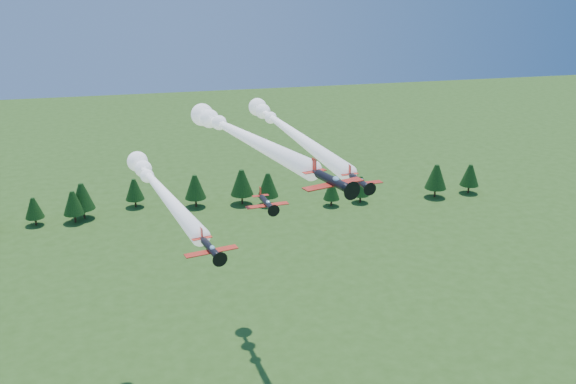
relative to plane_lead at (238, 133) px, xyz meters
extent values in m
cylinder|color=black|center=(7.27, -23.72, 0.00)|extent=(2.65, 5.69, 1.04)
cone|color=black|center=(8.24, -26.87, 0.00)|extent=(1.27, 1.20, 1.04)
cone|color=black|center=(8.42, -27.47, 0.00)|extent=(0.58, 0.58, 0.46)
cylinder|color=black|center=(8.47, -27.63, 0.00)|extent=(2.11, 0.68, 2.19)
cube|color=red|center=(7.39, -24.12, -0.33)|extent=(7.80, 3.61, 0.13)
cube|color=red|center=(6.19, -20.18, 0.05)|extent=(3.15, 1.74, 0.07)
cube|color=red|center=(6.16, -20.08, 0.89)|extent=(0.38, 0.98, 1.51)
ellipsoid|color=#8EC3DC|center=(7.55, -24.62, 0.42)|extent=(1.09, 1.42, 0.65)
sphere|color=white|center=(-1.86, 6.08, 0.00)|extent=(2.30, 2.30, 2.30)
sphere|color=white|center=(-2.98, 9.74, 0.00)|extent=(3.00, 3.00, 3.00)
sphere|color=white|center=(-4.10, 13.39, 0.00)|extent=(3.70, 3.70, 3.70)
cylinder|color=black|center=(-6.37, -16.71, -10.37)|extent=(1.99, 5.10, 0.93)
cone|color=black|center=(-5.74, -19.56, -10.37)|extent=(1.09, 1.02, 0.93)
cone|color=black|center=(-5.62, -20.11, -10.37)|extent=(0.49, 0.50, 0.41)
cylinder|color=black|center=(-5.59, -20.26, -10.37)|extent=(1.91, 0.46, 1.95)
cube|color=red|center=(-6.29, -17.07, -10.67)|extent=(6.98, 2.71, 0.11)
cube|color=red|center=(-7.09, -13.48, -10.33)|extent=(2.80, 1.35, 0.07)
cube|color=red|center=(-7.11, -13.39, -9.58)|extent=(0.27, 0.88, 1.35)
ellipsoid|color=#8EC3DC|center=(-6.19, -17.52, -10.00)|extent=(0.89, 1.23, 0.58)
sphere|color=white|center=(-13.39, 14.98, -10.37)|extent=(2.30, 2.30, 2.30)
sphere|color=white|center=(-14.27, 18.95, -10.37)|extent=(3.00, 3.00, 3.00)
sphere|color=white|center=(-15.15, 22.92, -10.37)|extent=(3.70, 3.70, 3.70)
cylinder|color=black|center=(14.91, -11.72, -4.74)|extent=(1.37, 4.79, 0.88)
cone|color=black|center=(15.20, -14.46, -4.74)|extent=(0.95, 0.88, 0.88)
cone|color=black|center=(15.26, -14.98, -4.74)|extent=(0.42, 0.43, 0.39)
cylinder|color=black|center=(15.27, -15.13, -4.74)|extent=(1.83, 0.23, 1.84)
cube|color=red|center=(14.95, -12.06, -5.02)|extent=(6.57, 1.86, 0.11)
cube|color=red|center=(14.58, -8.63, -4.70)|extent=(2.60, 1.01, 0.06)
cube|color=red|center=(14.57, -8.54, -4.00)|extent=(0.17, 0.84, 1.27)
ellipsoid|color=#8EC3DC|center=(14.99, -12.50, -4.39)|extent=(0.74, 1.11, 0.55)
sphere|color=white|center=(10.68, 28.01, -4.74)|extent=(2.30, 2.30, 2.30)
sphere|color=white|center=(10.13, 33.13, -4.74)|extent=(3.00, 3.00, 3.00)
sphere|color=white|center=(9.59, 38.25, -4.74)|extent=(3.70, 3.70, 3.70)
cylinder|color=black|center=(3.16, -5.25, -9.33)|extent=(1.35, 4.68, 0.85)
cone|color=black|center=(3.45, -7.92, -9.33)|extent=(0.93, 0.86, 0.85)
cone|color=black|center=(3.51, -8.43, -9.33)|extent=(0.41, 0.42, 0.38)
cylinder|color=black|center=(3.52, -8.57, -9.33)|extent=(1.79, 0.23, 1.79)
cube|color=red|center=(3.20, -5.59, -9.61)|extent=(6.41, 1.83, 0.10)
cube|color=red|center=(2.84, -2.23, -9.29)|extent=(2.54, 0.99, 0.06)
cube|color=red|center=(2.83, -2.15, -8.61)|extent=(0.16, 0.81, 1.24)
ellipsoid|color=#8EC3DC|center=(3.25, -6.01, -8.99)|extent=(0.72, 1.08, 0.53)
cylinder|color=#382314|center=(77.91, 90.80, -48.17)|extent=(0.60, 0.60, 3.09)
cone|color=black|center=(77.91, 90.80, -42.65)|extent=(7.07, 7.07, 7.95)
cylinder|color=#382314|center=(42.52, 90.77, -48.58)|extent=(0.60, 0.60, 2.28)
cone|color=black|center=(42.52, 90.77, -44.50)|extent=(5.22, 5.22, 5.87)
cylinder|color=#382314|center=(-46.64, 95.22, -48.53)|extent=(0.60, 0.60, 2.38)
cone|color=black|center=(-46.64, 95.22, -44.28)|extent=(5.43, 5.43, 6.11)
cylinder|color=#382314|center=(23.20, 96.22, -48.26)|extent=(0.60, 0.60, 2.91)
cone|color=black|center=(23.20, 96.22, -43.06)|extent=(6.66, 6.66, 7.49)
cylinder|color=#382314|center=(0.64, 99.59, -48.26)|extent=(0.60, 0.60, 2.92)
cone|color=black|center=(0.64, 99.59, -43.04)|extent=(6.68, 6.68, 7.51)
cylinder|color=#382314|center=(-17.93, 103.64, -48.43)|extent=(0.60, 0.60, 2.57)
cone|color=black|center=(-17.93, 103.64, -43.84)|extent=(5.88, 5.88, 6.62)
cylinder|color=#382314|center=(52.42, 91.62, -48.50)|extent=(0.60, 0.60, 2.43)
cone|color=black|center=(52.42, 91.62, -44.17)|extent=(5.55, 5.55, 6.25)
cylinder|color=#382314|center=(15.26, 98.79, -48.13)|extent=(0.60, 0.60, 3.18)
cone|color=black|center=(15.26, 98.79, -42.45)|extent=(7.27, 7.27, 8.18)
cylinder|color=#382314|center=(90.60, 91.90, -48.34)|extent=(0.60, 0.60, 2.75)
cone|color=black|center=(90.60, 91.90, -43.44)|extent=(6.28, 6.28, 7.07)
cylinder|color=#382314|center=(-35.51, 94.83, -48.36)|extent=(0.60, 0.60, 2.73)
cone|color=black|center=(-35.51, 94.83, -43.49)|extent=(6.23, 6.23, 7.01)
cylinder|color=#382314|center=(-33.08, 97.50, -48.17)|extent=(0.60, 0.60, 3.10)
cone|color=black|center=(-33.08, 97.50, -42.64)|extent=(7.08, 7.08, 7.96)
camera|label=1|loc=(-13.29, -90.75, 24.14)|focal=40.00mm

